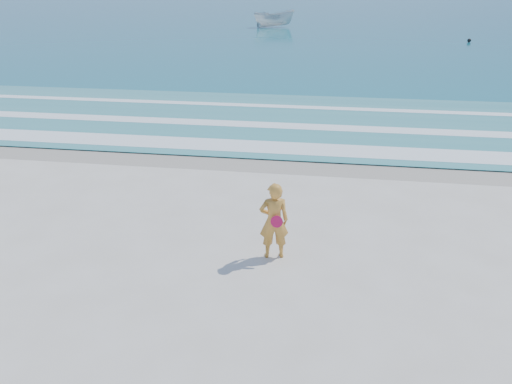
# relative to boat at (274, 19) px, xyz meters

# --- Properties ---
(ground) EXTENTS (400.00, 400.00, 0.00)m
(ground) POSITION_rel_boat_xyz_m (5.06, -54.74, -1.01)
(ground) COLOR silver
(ground) RESTS_ON ground
(wet_sand) EXTENTS (400.00, 2.40, 0.00)m
(wet_sand) POSITION_rel_boat_xyz_m (5.06, -45.74, -1.01)
(wet_sand) COLOR #B2A893
(wet_sand) RESTS_ON ground
(ocean) EXTENTS (400.00, 190.00, 0.04)m
(ocean) POSITION_rel_boat_xyz_m (5.06, 50.26, -0.99)
(ocean) COLOR #19727F
(ocean) RESTS_ON ground
(shallow) EXTENTS (400.00, 10.00, 0.01)m
(shallow) POSITION_rel_boat_xyz_m (5.06, -40.74, -0.96)
(shallow) COLOR #59B7AD
(shallow) RESTS_ON ocean
(foam_near) EXTENTS (400.00, 1.40, 0.01)m
(foam_near) POSITION_rel_boat_xyz_m (5.06, -44.44, -0.95)
(foam_near) COLOR white
(foam_near) RESTS_ON shallow
(foam_mid) EXTENTS (400.00, 0.90, 0.01)m
(foam_mid) POSITION_rel_boat_xyz_m (5.06, -41.54, -0.95)
(foam_mid) COLOR white
(foam_mid) RESTS_ON shallow
(foam_far) EXTENTS (400.00, 0.60, 0.01)m
(foam_far) POSITION_rel_boat_xyz_m (5.06, -38.24, -0.95)
(foam_far) COLOR white
(foam_far) RESTS_ON shallow
(boat) EXTENTS (5.34, 3.81, 1.93)m
(boat) POSITION_rel_boat_xyz_m (0.00, 0.00, 0.00)
(boat) COLOR silver
(boat) RESTS_ON ocean
(buoy) EXTENTS (0.34, 0.34, 0.34)m
(buoy) POSITION_rel_boat_xyz_m (19.58, -11.36, -0.80)
(buoy) COLOR black
(buoy) RESTS_ON ocean
(woman) EXTENTS (0.74, 0.57, 1.82)m
(woman) POSITION_rel_boat_xyz_m (5.98, -52.06, -0.10)
(woman) COLOR orange
(woman) RESTS_ON ground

